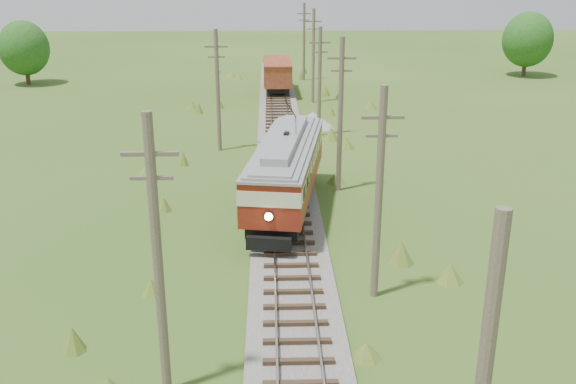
{
  "coord_description": "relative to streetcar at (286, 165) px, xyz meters",
  "views": [
    {
      "loc": [
        -0.9,
        -5.09,
        12.71
      ],
      "look_at": [
        0.0,
        24.76,
        2.12
      ],
      "focal_mm": 40.0,
      "sensor_mm": 36.0,
      "label": 1
    }
  ],
  "objects": [
    {
      "name": "railbed_main",
      "position": [
        0.0,
        6.56,
        -2.47
      ],
      "size": [
        3.6,
        96.0,
        0.57
      ],
      "color": "#605B54",
      "rests_on": "ground"
    },
    {
      "name": "streetcar",
      "position": [
        0.0,
        0.0,
        0.0
      ],
      "size": [
        4.81,
        12.7,
        5.74
      ],
      "rotation": [
        0.0,
        0.0,
        -0.16
      ],
      "color": "black",
      "rests_on": "ground"
    },
    {
      "name": "gondola",
      "position": [
        0.0,
        34.41,
        -0.56
      ],
      "size": [
        2.86,
        8.59,
        2.85
      ],
      "rotation": [
        0.0,
        0.0,
        0.01
      ],
      "color": "black",
      "rests_on": "ground"
    },
    {
      "name": "gravel_pile",
      "position": [
        2.88,
        19.64,
        -2.1
      ],
      "size": [
        3.28,
        3.48,
        1.19
      ],
      "color": "gray",
      "rests_on": "ground"
    },
    {
      "name": "utility_pole_r_2",
      "position": [
        3.3,
        -9.44,
        1.76
      ],
      "size": [
        1.6,
        0.3,
        8.6
      ],
      "color": "brown",
      "rests_on": "ground"
    },
    {
      "name": "utility_pole_r_3",
      "position": [
        3.2,
        3.56,
        1.96
      ],
      "size": [
        1.6,
        0.3,
        9.0
      ],
      "color": "brown",
      "rests_on": "ground"
    },
    {
      "name": "utility_pole_r_4",
      "position": [
        3.0,
        16.56,
        1.66
      ],
      "size": [
        1.6,
        0.3,
        8.4
      ],
      "color": "brown",
      "rests_on": "ground"
    },
    {
      "name": "utility_pole_r_5",
      "position": [
        3.4,
        29.56,
        1.91
      ],
      "size": [
        1.6,
        0.3,
        8.9
      ],
      "color": "brown",
      "rests_on": "ground"
    },
    {
      "name": "utility_pole_r_6",
      "position": [
        3.2,
        42.56,
        1.81
      ],
      "size": [
        1.6,
        0.3,
        8.7
      ],
      "color": "brown",
      "rests_on": "ground"
    },
    {
      "name": "utility_pole_l_a",
      "position": [
        -4.2,
        -15.44,
        1.96
      ],
      "size": [
        1.6,
        0.3,
        9.0
      ],
      "color": "brown",
      "rests_on": "ground"
    },
    {
      "name": "utility_pole_l_b",
      "position": [
        -4.5,
        12.56,
        1.76
      ],
      "size": [
        1.6,
        0.3,
        8.6
      ],
      "color": "brown",
      "rests_on": "ground"
    },
    {
      "name": "tree_mid_a",
      "position": [
        -28.0,
        40.56,
        1.36
      ],
      "size": [
        5.46,
        5.46,
        7.03
      ],
      "color": "#38281C",
      "rests_on": "ground"
    },
    {
      "name": "tree_mid_b",
      "position": [
        30.0,
        44.56,
        1.67
      ],
      "size": [
        5.88,
        5.88,
        7.57
      ],
      "color": "#38281C",
      "rests_on": "ground"
    }
  ]
}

